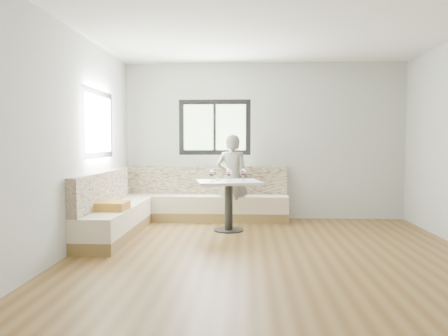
# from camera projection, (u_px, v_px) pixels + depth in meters

# --- Properties ---
(room) EXTENTS (5.01, 5.01, 2.81)m
(room) POSITION_uv_depth(u_px,v_px,m) (266.00, 140.00, 5.45)
(room) COLOR brown
(room) RESTS_ON ground
(banquette) EXTENTS (2.90, 2.80, 0.95)m
(banquette) POSITION_uv_depth(u_px,v_px,m) (169.00, 206.00, 7.14)
(banquette) COLOR olive
(banquette) RESTS_ON ground
(table) EXTENTS (1.08, 0.92, 0.78)m
(table) POSITION_uv_depth(u_px,v_px,m) (229.00, 193.00, 6.79)
(table) COLOR black
(table) RESTS_ON ground
(person) EXTENTS (0.61, 0.46, 1.52)m
(person) POSITION_uv_depth(u_px,v_px,m) (232.00, 178.00, 7.55)
(person) COLOR slate
(person) RESTS_ON ground
(olive_ramekin) EXTENTS (0.09, 0.09, 0.03)m
(olive_ramekin) POSITION_uv_depth(u_px,v_px,m) (219.00, 179.00, 6.85)
(olive_ramekin) COLOR white
(olive_ramekin) RESTS_ON table
(wine_glass_a) EXTENTS (0.08, 0.08, 0.19)m
(wine_glass_a) POSITION_uv_depth(u_px,v_px,m) (212.00, 173.00, 6.58)
(wine_glass_a) COLOR white
(wine_glass_a) RESTS_ON table
(wine_glass_b) EXTENTS (0.08, 0.08, 0.19)m
(wine_glass_b) POSITION_uv_depth(u_px,v_px,m) (229.00, 173.00, 6.59)
(wine_glass_b) COLOR white
(wine_glass_b) RESTS_ON table
(wine_glass_c) EXTENTS (0.08, 0.08, 0.19)m
(wine_glass_c) POSITION_uv_depth(u_px,v_px,m) (243.00, 173.00, 6.70)
(wine_glass_c) COLOR white
(wine_glass_c) RESTS_ON table
(wine_glass_d) EXTENTS (0.08, 0.08, 0.19)m
(wine_glass_d) POSITION_uv_depth(u_px,v_px,m) (229.00, 172.00, 6.90)
(wine_glass_d) COLOR white
(wine_glass_d) RESTS_ON table
(wine_glass_e) EXTENTS (0.08, 0.08, 0.19)m
(wine_glass_e) POSITION_uv_depth(u_px,v_px,m) (244.00, 172.00, 6.88)
(wine_glass_e) COLOR white
(wine_glass_e) RESTS_ON table
(wine_glass_f) EXTENTS (0.08, 0.08, 0.19)m
(wine_glass_f) POSITION_uv_depth(u_px,v_px,m) (214.00, 172.00, 6.93)
(wine_glass_f) COLOR white
(wine_glass_f) RESTS_ON table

